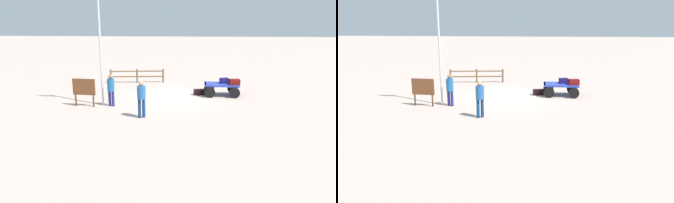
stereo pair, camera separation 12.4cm
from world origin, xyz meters
TOP-DOWN VIEW (x-y plane):
  - ground_plane at (0.00, 0.00)m, footprint 120.00×120.00m
  - luggage_cart at (-2.87, -0.59)m, footprint 1.99×1.36m
  - suitcase_navy at (-3.03, -0.75)m, footprint 0.52×0.43m
  - suitcase_maroon at (-3.57, -0.34)m, footprint 0.61×0.43m
  - suitcase_grey at (-1.63, -0.65)m, footprint 0.66×0.40m
  - worker_lead at (2.85, 2.07)m, footprint 0.45×0.45m
  - worker_trailing at (1.04, 3.92)m, footprint 0.51×0.51m
  - flagpole at (3.41, 1.94)m, footprint 0.94×0.10m
  - signboard at (4.17, 2.22)m, footprint 1.16×0.16m
  - wooden_fence at (2.52, -4.05)m, footprint 3.67×0.53m

SIDE VIEW (x-z plane):
  - ground_plane at x=0.00m, z-range 0.00..0.00m
  - suitcase_grey at x=-1.63m, z-range 0.00..0.33m
  - luggage_cart at x=-2.87m, z-range 0.15..0.84m
  - wooden_fence at x=2.52m, z-range 0.07..1.00m
  - suitcase_navy at x=-3.03m, z-range 0.69..0.99m
  - suitcase_maroon at x=-3.57m, z-range 0.69..1.00m
  - signboard at x=4.17m, z-range 0.21..1.61m
  - worker_lead at x=2.85m, z-range 0.13..1.73m
  - worker_trailing at x=1.04m, z-range 0.16..1.81m
  - flagpole at x=3.41m, z-range 0.51..6.40m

